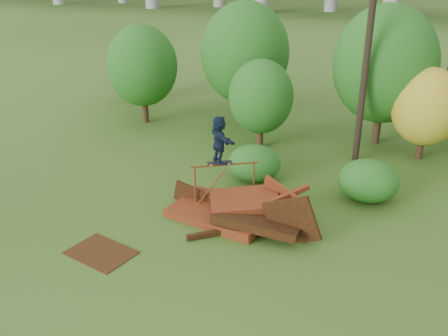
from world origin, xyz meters
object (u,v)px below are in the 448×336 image
at_px(skater, 219,139).
at_px(scrap_pile, 240,212).
at_px(utility_pole, 369,34).
at_px(flat_plate, 101,253).

bearing_deg(skater, scrap_pile, -171.45).
xyz_separation_m(scrap_pile, skater, (-1.03, 0.71, 2.21)).
distance_m(skater, utility_pole, 7.83).
relative_size(skater, flat_plate, 0.85).
distance_m(scrap_pile, skater, 2.53).
bearing_deg(scrap_pile, utility_pole, 67.53).
distance_m(skater, flat_plate, 5.31).
height_order(flat_plate, utility_pole, utility_pole).
bearing_deg(flat_plate, utility_pole, 59.24).
relative_size(scrap_pile, utility_pole, 0.53).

